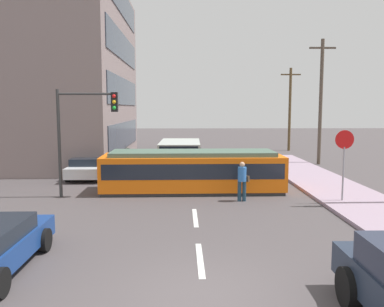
% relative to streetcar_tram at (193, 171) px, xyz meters
% --- Properties ---
extents(ground_plane, '(120.00, 120.00, 0.00)m').
position_rel_streetcar_tram_xyz_m(ground_plane, '(-0.02, -0.60, -0.99)').
color(ground_plane, '#4B4445').
extents(sidewalk_curb_right, '(3.20, 36.00, 0.14)m').
position_rel_streetcar_tram_xyz_m(sidewalk_curb_right, '(6.78, -4.60, -0.92)').
color(sidewalk_curb_right, '#9E8698').
rests_on(sidewalk_curb_right, ground).
extents(lane_stripe_1, '(0.16, 2.40, 0.01)m').
position_rel_streetcar_tram_xyz_m(lane_stripe_1, '(-0.02, -8.60, -0.98)').
color(lane_stripe_1, silver).
rests_on(lane_stripe_1, ground).
extents(lane_stripe_2, '(0.16, 2.40, 0.01)m').
position_rel_streetcar_tram_xyz_m(lane_stripe_2, '(-0.02, -4.60, -0.98)').
color(lane_stripe_2, silver).
rests_on(lane_stripe_2, ground).
extents(lane_stripe_3, '(0.16, 2.40, 0.01)m').
position_rel_streetcar_tram_xyz_m(lane_stripe_3, '(-0.02, 6.00, -0.98)').
color(lane_stripe_3, silver).
rests_on(lane_stripe_3, ground).
extents(lane_stripe_4, '(0.16, 2.40, 0.01)m').
position_rel_streetcar_tram_xyz_m(lane_stripe_4, '(-0.02, 12.00, -0.98)').
color(lane_stripe_4, silver).
rests_on(lane_stripe_4, ground).
extents(corner_building, '(16.66, 16.03, 12.80)m').
position_rel_streetcar_tram_xyz_m(corner_building, '(-13.11, 11.51, 5.41)').
color(corner_building, gray).
rests_on(corner_building, ground).
extents(streetcar_tram, '(8.43, 2.64, 1.92)m').
position_rel_streetcar_tram_xyz_m(streetcar_tram, '(0.00, 0.00, 0.00)').
color(streetcar_tram, orange).
rests_on(streetcar_tram, ground).
extents(city_bus, '(2.65, 5.18, 1.80)m').
position_rel_streetcar_tram_xyz_m(city_bus, '(-0.63, 6.88, 0.04)').
color(city_bus, '#B0B7AE').
rests_on(city_bus, ground).
extents(pedestrian_crossing, '(0.50, 0.36, 1.67)m').
position_rel_streetcar_tram_xyz_m(pedestrian_crossing, '(2.03, -2.07, -0.05)').
color(pedestrian_crossing, '#1E394C').
rests_on(pedestrian_crossing, ground).
extents(parked_sedan_mid, '(2.10, 4.49, 1.19)m').
position_rel_streetcar_tram_xyz_m(parked_sedan_mid, '(-5.69, 3.96, -0.36)').
color(parked_sedan_mid, silver).
rests_on(parked_sedan_mid, ground).
extents(parked_sedan_far, '(2.03, 4.15, 1.19)m').
position_rel_streetcar_tram_xyz_m(parked_sedan_far, '(-5.57, 10.61, -0.37)').
color(parked_sedan_far, black).
rests_on(parked_sedan_far, ground).
extents(stop_sign, '(0.76, 0.07, 2.88)m').
position_rel_streetcar_tram_xyz_m(stop_sign, '(6.10, -2.58, 1.21)').
color(stop_sign, gray).
rests_on(stop_sign, sidewalk_curb_right).
extents(traffic_light_mast, '(2.65, 0.33, 4.71)m').
position_rel_streetcar_tram_xyz_m(traffic_light_mast, '(-4.78, -1.07, 2.32)').
color(traffic_light_mast, '#333333').
rests_on(traffic_light_mast, ground).
extents(utility_pole_mid, '(1.80, 0.24, 8.57)m').
position_rel_streetcar_tram_xyz_m(utility_pole_mid, '(9.06, 9.00, 3.48)').
color(utility_pole_mid, brown).
rests_on(utility_pole_mid, ground).
extents(utility_pole_far, '(1.80, 0.24, 7.54)m').
position_rel_streetcar_tram_xyz_m(utility_pole_far, '(9.37, 18.06, 2.96)').
color(utility_pole_far, brown).
rests_on(utility_pole_far, ground).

